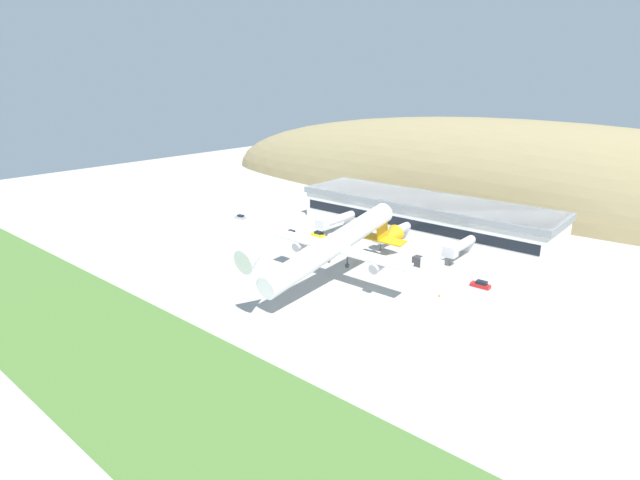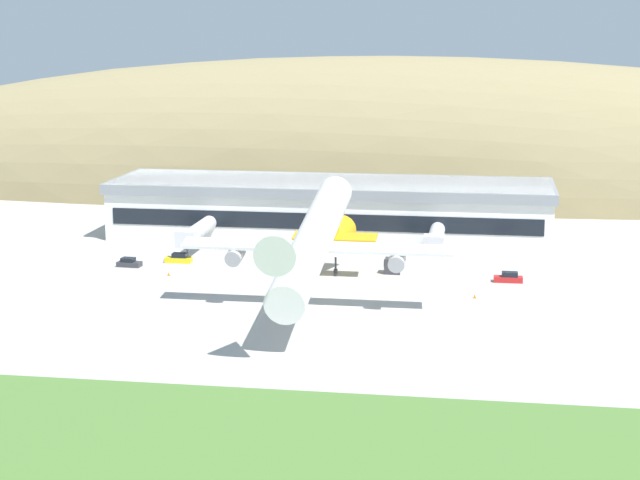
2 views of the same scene
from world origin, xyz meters
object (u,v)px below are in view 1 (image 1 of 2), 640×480
jetway_2 (459,247)px  cargo_airplane (335,246)px  traffic_cone_0 (439,295)px  service_car_2 (481,285)px  service_car_3 (291,233)px  terminal_building (425,213)px  jetway_1 (391,233)px  service_car_0 (318,234)px  service_car_1 (240,217)px  fuel_truck (428,263)px  traffic_cone_1 (300,244)px  jetway_0 (334,220)px

jetway_2 → cargo_airplane: 37.66m
cargo_airplane → traffic_cone_0: cargo_airplane is taller
service_car_2 → service_car_3: 61.90m
terminal_building → jetway_1: bearing=-89.6°
service_car_0 → service_car_1: bearing=-176.5°
jetway_1 → traffic_cone_0: (27.51, -23.10, -3.71)m
jetway_2 → jetway_1: bearing=-177.3°
fuel_truck → service_car_0: bearing=176.2°
jetway_2 → traffic_cone_1: jetway_2 is taller
terminal_building → jetway_1: (0.14, -19.80, -1.99)m
service_car_0 → fuel_truck: bearing=-3.8°
service_car_2 → traffic_cone_1: service_car_2 is taller
terminal_building → jetway_0: (-20.69, -20.05, -1.99)m
jetway_1 → service_car_0: 23.32m
traffic_cone_0 → traffic_cone_1: 48.94m
jetway_0 → jetway_1: bearing=0.7°
jetway_2 → service_car_3: jetway_2 is taller
cargo_airplane → fuel_truck: 27.81m
service_car_2 → traffic_cone_1: (-53.50, -4.06, -0.39)m
jetway_1 → cargo_airplane: size_ratio=0.29×
service_car_0 → service_car_3: bearing=-149.3°
jetway_2 → traffic_cone_1: (-41.40, -17.25, -3.71)m
fuel_truck → traffic_cone_1: fuel_truck is taller
terminal_building → service_car_3: (-29.20, -30.84, -5.36)m
jetway_0 → jetway_1: same height
jetway_1 → service_car_1: bearing=-171.1°
cargo_airplane → traffic_cone_0: (22.12, 9.97, -9.51)m
jetway_1 → jetway_2: bearing=2.7°
terminal_building → traffic_cone_0: (27.66, -42.89, -5.70)m
service_car_1 → service_car_2: size_ratio=0.92×
jetway_0 → jetway_2: bearing=1.7°
terminal_building → traffic_cone_1: (-20.81, -36.09, -5.70)m
jetway_0 → service_car_0: bearing=-100.9°
terminal_building → traffic_cone_0: 51.35m
jetway_1 → service_car_3: size_ratio=4.00×
jetway_1 → service_car_2: (32.55, -12.23, -3.32)m
terminal_building → service_car_0: 34.83m
service_car_1 → traffic_cone_1: size_ratio=7.14×
jetway_0 → service_car_0: jetway_0 is taller
cargo_airplane → service_car_0: (-27.47, 26.34, -9.12)m
jetway_1 → service_car_3: jetway_1 is taller
cargo_airplane → traffic_cone_1: (-26.35, 16.78, -9.51)m
jetway_1 → cargo_airplane: 34.00m
jetway_1 → fuel_truck: size_ratio=1.94×
jetway_1 → service_car_3: (-29.34, -11.05, -3.37)m
traffic_cone_1 → service_car_3: bearing=148.0°
service_car_1 → traffic_cone_1: (34.87, -7.52, -0.30)m
service_car_0 → service_car_1: size_ratio=1.07×
service_car_0 → service_car_3: 8.45m
service_car_0 → fuel_truck: (39.24, -2.58, 0.72)m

